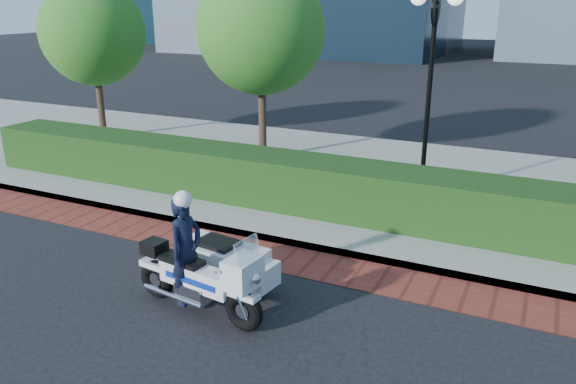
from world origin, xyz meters
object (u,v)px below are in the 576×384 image
at_px(tree_a, 93,33).
at_px(police_motorcycle, 207,263).
at_px(tree_b, 261,30).
at_px(lamppost, 431,63).

xyz_separation_m(tree_a, police_motorcycle, (8.17, -6.73, -2.62)).
bearing_deg(police_motorcycle, tree_a, 148.41).
distance_m(tree_a, tree_b, 5.50).
height_order(lamppost, tree_a, tree_a).
bearing_deg(tree_b, tree_a, 180.00).
bearing_deg(tree_a, police_motorcycle, -39.49).
bearing_deg(police_motorcycle, lamppost, 79.27).
xyz_separation_m(lamppost, tree_a, (-10.00, 1.30, 0.26)).
bearing_deg(tree_a, lamppost, -7.41).
relative_size(lamppost, tree_b, 0.86).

